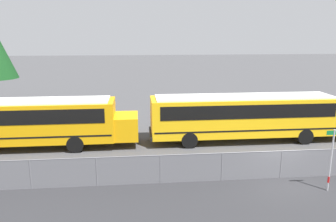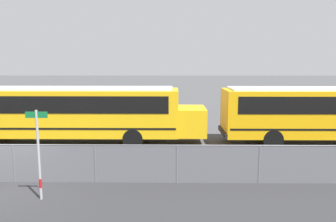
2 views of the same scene
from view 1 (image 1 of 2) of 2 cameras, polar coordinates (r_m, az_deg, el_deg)
name	(u,v)px [view 1 (image 1 of 2)]	position (r m, az deg, el deg)	size (l,w,h in m)	color
ground_plane	(280,178)	(17.76, 18.90, -10.95)	(200.00, 200.00, 0.00)	#424244
fence	(281,164)	(17.47, 19.08, -8.72)	(114.94, 0.07, 1.45)	#9EA0A5
school_bus_2	(19,120)	(22.41, -24.48, -1.41)	(13.97, 2.59, 3.09)	orange
school_bus_3	(248,114)	(22.57, 13.75, -0.49)	(13.97, 2.59, 3.09)	yellow
street_sign	(331,159)	(16.68, 26.53, -7.46)	(0.70, 0.09, 2.95)	#B7B7BC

